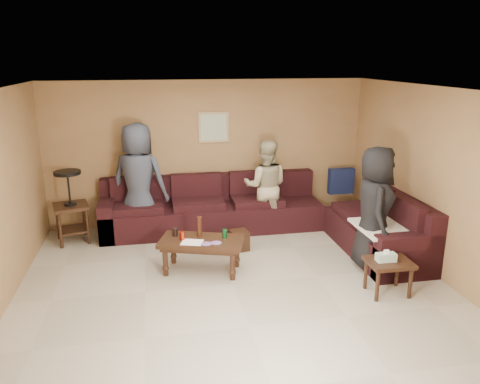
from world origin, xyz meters
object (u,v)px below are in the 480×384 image
Objects in this scene: coffee_table at (201,244)px; person_middle at (266,186)px; person_right at (374,208)px; end_table_left at (71,205)px; side_table_right at (388,265)px; waste_bin at (239,240)px; sectional_sofa at (266,219)px; person_left at (139,181)px.

coffee_table is 0.80× the size of person_middle.
person_middle is 0.90× the size of person_right.
side_table_right is (4.11, -2.53, -0.22)m from end_table_left.
waste_bin is 0.20× the size of person_middle.
sectional_sofa is 2.47× the size of person_left.
side_table_right is 4.04m from person_left.
person_right is at bearing 139.33° from person_middle.
end_table_left is 1.13m from person_left.
end_table_left is 1.98× the size of side_table_right.
sectional_sofa is at bearing 94.75° from person_middle.
side_table_right is 2.69m from person_middle.
sectional_sofa is at bearing 115.93° from side_table_right.
end_table_left reaches higher than coffee_table.
side_table_right is 0.34× the size of person_right.
end_table_left reaches higher than waste_bin.
side_table_right is 0.93m from person_right.
person_left is at bearing 148.85° from waste_bin.
side_table_right reaches higher than waste_bin.
person_left is 3.68m from person_right.
sectional_sofa is 0.69m from waste_bin.
waste_bin is (0.65, 0.63, -0.24)m from coffee_table.
person_left is (-3.04, 2.60, 0.55)m from side_table_right.
person_right reaches higher than person_middle.
end_table_left is (-1.91, 1.46, 0.21)m from coffee_table.
person_right is (4.27, -1.75, 0.25)m from end_table_left.
person_right is at bearing -6.96° from coffee_table.
sectional_sofa is 2.99× the size of person_middle.
person_left reaches higher than side_table_right.
side_table_right is at bearing 127.06° from person_middle.
side_table_right is at bearing 162.01° from person_left.
end_table_left is 3.77× the size of waste_bin.
person_left is (1.07, 0.07, 0.33)m from end_table_left.
sectional_sofa is 3.99× the size of end_table_left.
coffee_table is at bearing 154.11° from side_table_right.
end_table_left is (-3.08, 0.41, 0.28)m from sectional_sofa.
coffee_table is at bearing 100.03° from person_right.
coffee_table is 1.92m from person_middle.
sectional_sofa is 2.70× the size of person_right.
person_middle reaches higher than coffee_table.
person_middle is (0.07, 0.36, 0.45)m from sectional_sofa.
person_right is (1.12, -1.69, 0.08)m from person_middle.
waste_bin is at bearing 132.41° from side_table_right.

